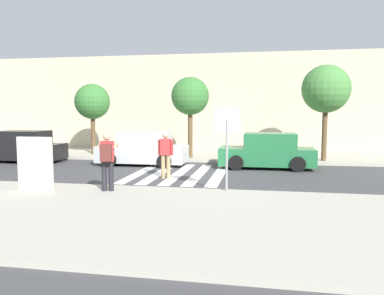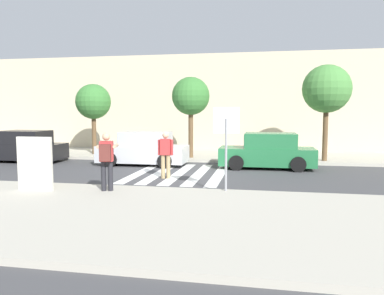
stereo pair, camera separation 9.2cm
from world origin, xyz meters
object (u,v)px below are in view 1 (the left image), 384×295
parked_car_green (267,152)px  street_tree_center (190,97)px  advertising_board (35,164)px  parked_car_black (22,147)px  stop_sign (227,130)px  street_tree_west (92,102)px  street_tree_east (326,89)px  photographer_with_backpack (107,157)px  pedestrian_crossing (166,152)px  parked_car_silver (143,149)px

parked_car_green → street_tree_center: bearing=151.2°
advertising_board → parked_car_green: bearing=44.2°
parked_car_black → advertising_board: bearing=-52.9°
parked_car_black → parked_car_green: bearing=0.0°
stop_sign → street_tree_west: (-8.13, 8.42, 1.07)m
parked_car_green → street_tree_east: size_ratio=0.90×
parked_car_green → advertising_board: 9.59m
photographer_with_backpack → parked_car_green: bearing=53.4°
stop_sign → street_tree_center: bearing=108.1°
stop_sign → advertising_board: (-5.59, -0.97, -1.00)m
street_tree_center → stop_sign: bearing=-71.9°
stop_sign → street_tree_west: 11.75m
parked_car_green → street_tree_center: street_tree_center is taller
stop_sign → parked_car_black: 12.13m
advertising_board → photographer_with_backpack: bearing=7.9°
street_tree_west → street_tree_east: street_tree_east is taller
street_tree_center → street_tree_east: (6.54, -0.10, 0.29)m
parked_car_green → street_tree_west: bearing=163.9°
stop_sign → photographer_with_backpack: 3.60m
stop_sign → parked_car_black: size_ratio=0.60×
pedestrian_crossing → parked_car_silver: bearing=120.2°
pedestrian_crossing → parked_car_black: 8.79m
stop_sign → pedestrian_crossing: bearing=135.4°
parked_car_green → street_tree_east: bearing=36.7°
pedestrian_crossing → parked_car_green: 4.99m
parked_car_silver → pedestrian_crossing: bearing=-59.8°
parked_car_silver → street_tree_center: street_tree_center is taller
street_tree_west → pedestrian_crossing: bearing=-46.6°
parked_car_black → parked_car_green: same height
advertising_board → parked_car_black: bearing=127.1°
parked_car_black → parked_car_silver: same height
stop_sign → photographer_with_backpack: bearing=-168.9°
street_tree_west → advertising_board: (2.54, -9.39, -2.07)m
street_tree_east → photographer_with_backpack: bearing=-131.6°
parked_car_silver → advertising_board: (-1.20, -6.68, 0.21)m
advertising_board → street_tree_center: bearing=70.9°
pedestrian_crossing → parked_car_green: bearing=40.9°
parked_car_black → parked_car_green: 11.93m
street_tree_west → street_tree_center: bearing=-6.2°
street_tree_center → parked_car_green: bearing=-28.8°
pedestrian_crossing → street_tree_east: street_tree_east is taller
parked_car_green → street_tree_west: (-9.42, 2.71, 2.28)m
pedestrian_crossing → street_tree_center: 5.84m
parked_car_black → stop_sign: bearing=-28.2°
stop_sign → parked_car_silver: (-4.38, 5.71, -1.21)m
parked_car_black → pedestrian_crossing: bearing=-21.8°
stop_sign → parked_car_silver: size_ratio=0.60×
parked_car_silver → parked_car_green: size_ratio=1.00×
photographer_with_backpack → parked_car_silver: size_ratio=0.42×
pedestrian_crossing → street_tree_center: bearing=90.8°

